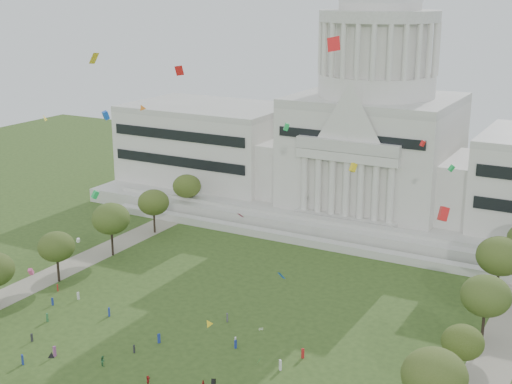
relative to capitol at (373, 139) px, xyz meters
name	(u,v)px	position (x,y,z in m)	size (l,w,h in m)	color
capitol	(373,139)	(0.00, 0.00, 0.00)	(160.00, 64.50, 91.30)	#BCB9B0
path_left	(33,284)	(-48.00, -83.59, -22.28)	(8.00, 160.00, 0.04)	gray
row_tree_r_2	(434,376)	(44.17, -96.15, -12.64)	(9.55, 9.55, 13.58)	black
row_tree_l_3	(56,247)	(-44.09, -79.67, -14.09)	(8.12, 8.12, 11.55)	black
row_tree_r_3	(463,342)	(44.40, -79.10, -15.21)	(7.01, 7.01, 9.98)	black
row_tree_l_4	(111,219)	(-44.08, -61.17, -12.90)	(9.29, 9.29, 13.21)	black
row_tree_r_4	(486,296)	(44.76, -63.55, -13.01)	(9.19, 9.19, 13.06)	black
row_tree_l_5	(154,202)	(-45.22, -42.58, -13.88)	(8.33, 8.33, 11.85)	black
row_tree_r_5	(500,256)	(43.49, -43.40, -12.37)	(9.82, 9.82, 13.96)	black
row_tree_l_6	(187,186)	(-46.87, -24.45, -14.02)	(8.19, 8.19, 11.64)	black
person_5	(148,381)	(-0.21, -105.14, -21.42)	(1.63, 0.64, 1.76)	#B21E1E
person_8	(103,361)	(-10.91, -103.78, -21.35)	(0.92, 0.57, 1.89)	#33723F
distant_crowd	(113,346)	(-12.94, -98.77, -21.42)	(65.51, 42.96, 1.95)	silver
kite_swarm	(122,191)	(-2.78, -105.96, 10.81)	(88.93, 104.39, 57.54)	red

